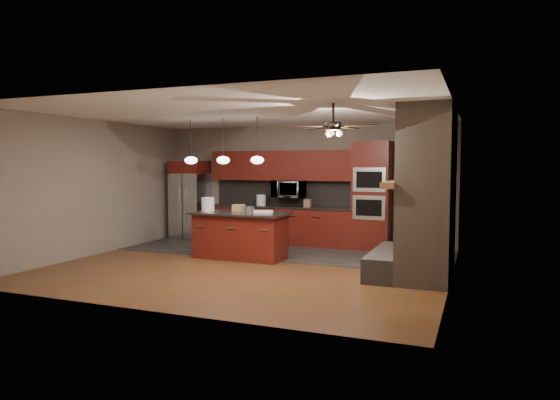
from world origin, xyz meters
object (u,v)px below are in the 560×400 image
at_px(paint_can, 249,210).
at_px(cardboard_box, 238,208).
at_px(white_bucket, 208,204).
at_px(paint_tray, 262,212).
at_px(microwave, 289,189).
at_px(counter_box, 308,203).
at_px(oven_tower, 372,196).
at_px(refrigerator, 190,200).
at_px(kitchen_island, 240,235).
at_px(counter_bucket, 261,200).

distance_m(paint_can, cardboard_box, 0.48).
relative_size(white_bucket, paint_tray, 0.68).
xyz_separation_m(microwave, paint_tray, (0.19, -1.96, -0.36)).
bearing_deg(counter_box, oven_tower, 9.54).
bearing_deg(counter_box, refrigerator, -171.56).
bearing_deg(paint_tray, oven_tower, 27.79).
distance_m(microwave, white_bucket, 2.30).
distance_m(microwave, counter_box, 0.61).
height_order(refrigerator, paint_tray, refrigerator).
xyz_separation_m(kitchen_island, cardboard_box, (-0.13, 0.19, 0.52)).
xyz_separation_m(refrigerator, cardboard_box, (2.24, -1.74, 0.01)).
distance_m(oven_tower, refrigerator, 4.60).
height_order(cardboard_box, counter_box, counter_box).
xyz_separation_m(kitchen_island, white_bucket, (-0.73, 0.00, 0.59)).
height_order(kitchen_island, white_bucket, white_bucket).
height_order(oven_tower, kitchen_island, oven_tower).
relative_size(kitchen_island, paint_can, 9.55).
bearing_deg(paint_tray, counter_bucket, 95.54).
relative_size(microwave, counter_bucket, 2.86).
distance_m(kitchen_island, cardboard_box, 0.57).
relative_size(refrigerator, counter_bucket, 7.64).
xyz_separation_m(oven_tower, paint_can, (-1.98, -2.11, -0.20)).
bearing_deg(paint_tray, cardboard_box, 152.21).
bearing_deg(cardboard_box, microwave, 85.82).
bearing_deg(counter_box, microwave, 176.76).
bearing_deg(oven_tower, paint_tray, -133.11).
distance_m(refrigerator, kitchen_island, 3.10).
xyz_separation_m(paint_can, cardboard_box, (-0.37, 0.29, 0.00)).
distance_m(refrigerator, counter_bucket, 1.93).
xyz_separation_m(microwave, kitchen_island, (-0.25, -2.07, -0.83)).
xyz_separation_m(counter_bucket, counter_box, (1.19, -0.05, -0.04)).
distance_m(refrigerator, paint_can, 3.31).
relative_size(microwave, paint_can, 3.56).
distance_m(white_bucket, counter_bucket, 2.04).
height_order(microwave, counter_bucket, microwave).
bearing_deg(refrigerator, counter_box, 0.57).
xyz_separation_m(paint_can, counter_box, (0.51, 2.07, -0.00)).
xyz_separation_m(white_bucket, paint_tray, (1.17, 0.10, -0.12)).
bearing_deg(cardboard_box, white_bucket, -155.19).
xyz_separation_m(paint_tray, counter_bucket, (-0.88, 1.91, 0.09)).
height_order(kitchen_island, cardboard_box, cardboard_box).
relative_size(paint_can, counter_bucket, 0.80).
bearing_deg(counter_bucket, counter_box, -2.40).
distance_m(refrigerator, paint_tray, 3.35).
height_order(refrigerator, kitchen_island, refrigerator).
bearing_deg(counter_box, paint_can, -96.06).
bearing_deg(oven_tower, refrigerator, -179.08).
xyz_separation_m(white_bucket, counter_box, (1.49, 1.97, -0.07)).
bearing_deg(cardboard_box, paint_can, -30.92).
distance_m(counter_bucket, counter_box, 1.20).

